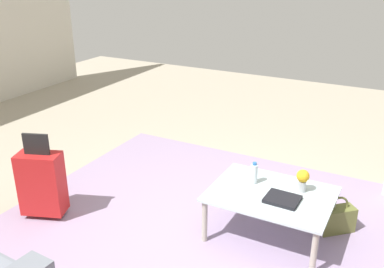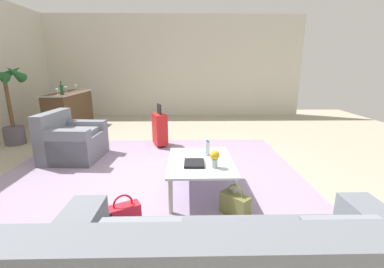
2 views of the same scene
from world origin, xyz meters
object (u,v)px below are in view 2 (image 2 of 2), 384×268
flower_vase (215,157)px  wine_bottle_green (62,89)px  wine_glass_right_of_centre (76,86)px  suitcase_red (160,129)px  handbag_olive (235,204)px  backpack_white (351,224)px  coffee_table (200,164)px  water_bottle (207,148)px  bar_console (70,110)px  potted_palm (8,101)px  wine_glass_leftmost (57,90)px  handbag_black (97,233)px  handbag_red (124,216)px  armchair (70,142)px  coffee_table_book (194,163)px  wine_glass_left_of_centre (66,88)px

flower_vase → wine_bottle_green: (3.20, 3.15, 0.50)m
wine_glass_right_of_centre → suitcase_red: bearing=-130.6°
handbag_olive → backpack_white: bearing=-116.7°
coffee_table → water_bottle: water_bottle is taller
coffee_table → bar_console: bearing=41.5°
backpack_white → potted_palm: 5.97m
bar_console → backpack_white: bearing=-135.7°
wine_glass_leftmost → handbag_olive: size_ratio=0.43×
wine_bottle_green → handbag_black: (-3.96, -2.03, -0.92)m
handbag_red → wine_glass_right_of_centre: bearing=26.0°
coffee_table → backpack_white: size_ratio=2.59×
wine_glass_right_of_centre → wine_bottle_green: 1.12m
water_bottle → potted_palm: (2.00, 3.80, 0.37)m
flower_vase → handbag_olive: 0.55m
armchair → potted_palm: size_ratio=0.59×
handbag_black → backpack_white: backpack_white is taller
flower_vase → suitcase_red: bearing=21.0°
coffee_table_book → flower_vase: 0.27m
potted_palm → coffee_table_book: bearing=-122.7°
wine_bottle_green → armchair: bearing=-153.6°
armchair → suitcase_red: size_ratio=1.13×
wine_glass_left_of_centre → suitcase_red: bearing=-121.7°
wine_glass_left_of_centre → potted_palm: (-1.30, 0.57, -0.15)m
bar_console → wine_bottle_green: wine_bottle_green is taller
handbag_olive → flower_vase: bearing=32.8°
wine_glass_leftmost → suitcase_red: 2.62m
wine_glass_leftmost → handbag_black: wine_glass_leftmost is taller
armchair → handbag_olive: (-1.82, -2.51, -0.16)m
armchair → handbag_olive: size_ratio=2.69×
bar_console → wine_glass_leftmost: wine_glass_leftmost is taller
coffee_table_book → suitcase_red: (2.12, 0.62, -0.09)m
wine_glass_left_of_centre → handbag_black: size_ratio=0.43×
armchair → potted_palm: potted_palm is taller
armchair → potted_palm: bearing=59.7°
coffee_table → wine_bottle_green: 4.28m
water_bottle → handbag_olive: water_bottle is taller
bar_console → handbag_red: 4.81m
handbag_black → backpack_white: bearing=-90.3°
handbag_black → coffee_table_book: bearing=-45.6°
bar_console → suitcase_red: (-1.50, -2.40, -0.12)m
coffee_table_book → handbag_black: size_ratio=0.77×
suitcase_red → backpack_white: (-3.00, -1.99, -0.16)m
handbag_olive → coffee_table_book: bearing=46.7°
backpack_white → coffee_table_book: bearing=57.4°
suitcase_red → handbag_black: size_ratio=2.37×
bar_console → wine_glass_leftmost: bearing=-176.5°
handbag_red → backpack_white: size_ratio=0.89×
coffee_table_book → wine_glass_left_of_centre: 4.77m
flower_vase → wine_glass_leftmost: size_ratio=1.33×
flower_vase → wine_glass_left_of_centre: size_ratio=1.33×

